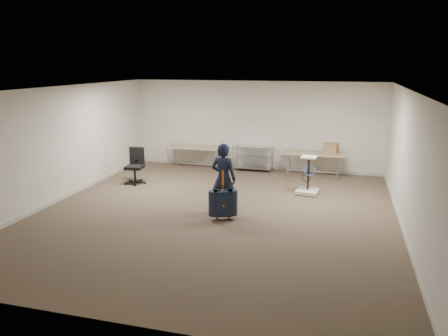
% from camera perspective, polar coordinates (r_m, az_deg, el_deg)
% --- Properties ---
extents(ground, '(9.00, 9.00, 0.00)m').
position_cam_1_polar(ground, '(10.03, -1.13, -5.90)').
color(ground, '#4E3E2F').
rests_on(ground, ground).
extents(room_shell, '(8.00, 9.00, 9.00)m').
position_cam_1_polar(room_shell, '(11.28, 0.86, -3.40)').
color(room_shell, beige).
rests_on(room_shell, ground).
extents(folding_table_left, '(1.80, 0.75, 0.73)m').
position_cam_1_polar(folding_table_left, '(14.06, -4.00, 2.62)').
color(folding_table_left, tan).
rests_on(folding_table_left, ground).
extents(folding_table_right, '(1.80, 0.75, 0.73)m').
position_cam_1_polar(folding_table_right, '(13.31, 11.64, 1.74)').
color(folding_table_right, tan).
rests_on(folding_table_right, ground).
extents(wire_shelf, '(1.22, 0.47, 0.80)m').
position_cam_1_polar(wire_shelf, '(13.84, 3.80, 1.45)').
color(wire_shelf, '#B8BBBF').
rests_on(wire_shelf, ground).
extents(person, '(0.64, 0.47, 1.61)m').
position_cam_1_polar(person, '(9.86, -0.06, -1.35)').
color(person, black).
rests_on(person, ground).
extents(suitcase, '(0.46, 0.36, 1.11)m').
position_cam_1_polar(suitcase, '(9.50, -0.13, -4.62)').
color(suitcase, '#161A31').
rests_on(suitcase, ground).
extents(office_chair, '(0.61, 0.61, 1.01)m').
position_cam_1_polar(office_chair, '(12.63, -11.50, -0.61)').
color(office_chair, black).
rests_on(office_chair, ground).
extents(equipment_cart, '(0.59, 0.59, 1.01)m').
position_cam_1_polar(equipment_cart, '(11.59, 10.86, -2.08)').
color(equipment_cart, beige).
rests_on(equipment_cart, ground).
extents(cardboard_box, '(0.46, 0.39, 0.30)m').
position_cam_1_polar(cardboard_box, '(13.32, 13.76, 2.53)').
color(cardboard_box, '#9B8248').
rests_on(cardboard_box, folding_table_right).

